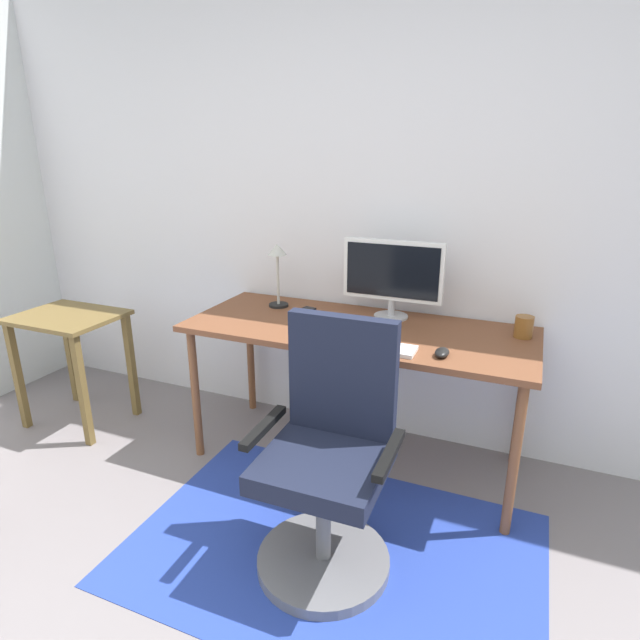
% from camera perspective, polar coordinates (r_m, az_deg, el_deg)
% --- Properties ---
extents(wall_back, '(6.00, 0.10, 2.60)m').
position_cam_1_polar(wall_back, '(2.87, 8.49, 11.85)').
color(wall_back, silver).
rests_on(wall_back, ground).
extents(area_rug, '(1.70, 1.15, 0.01)m').
position_cam_1_polar(area_rug, '(2.41, 1.36, -23.81)').
color(area_rug, '#273F9D').
rests_on(area_rug, ground).
extents(desk, '(1.73, 0.70, 0.76)m').
position_cam_1_polar(desk, '(2.64, 4.11, -2.10)').
color(desk, brown).
rests_on(desk, ground).
extents(monitor, '(0.52, 0.18, 0.41)m').
position_cam_1_polar(monitor, '(2.71, 8.00, 5.06)').
color(monitor, '#B2B2B7').
rests_on(monitor, desk).
extents(keyboard, '(0.43, 0.13, 0.02)m').
position_cam_1_polar(keyboard, '(2.35, 5.32, -2.82)').
color(keyboard, white).
rests_on(keyboard, desk).
extents(computer_mouse, '(0.06, 0.10, 0.03)m').
position_cam_1_polar(computer_mouse, '(2.30, 13.27, -3.50)').
color(computer_mouse, black).
rests_on(computer_mouse, desk).
extents(coffee_cup, '(0.09, 0.09, 0.10)m').
position_cam_1_polar(coffee_cup, '(2.63, 21.51, -0.70)').
color(coffee_cup, brown).
rests_on(coffee_cup, desk).
extents(cell_phone, '(0.10, 0.15, 0.01)m').
position_cam_1_polar(cell_phone, '(2.85, -1.79, 1.02)').
color(cell_phone, black).
rests_on(cell_phone, desk).
extents(desk_lamp, '(0.11, 0.11, 0.36)m').
position_cam_1_polar(desk_lamp, '(2.89, -4.70, 6.26)').
color(desk_lamp, black).
rests_on(desk_lamp, desk).
extents(office_chair, '(0.55, 0.54, 1.01)m').
position_cam_1_polar(office_chair, '(2.12, 0.97, -16.33)').
color(office_chair, slate).
rests_on(office_chair, ground).
extents(side_table, '(0.59, 0.46, 0.69)m').
position_cam_1_polar(side_table, '(3.41, -25.75, -1.80)').
color(side_table, brown).
rests_on(side_table, ground).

